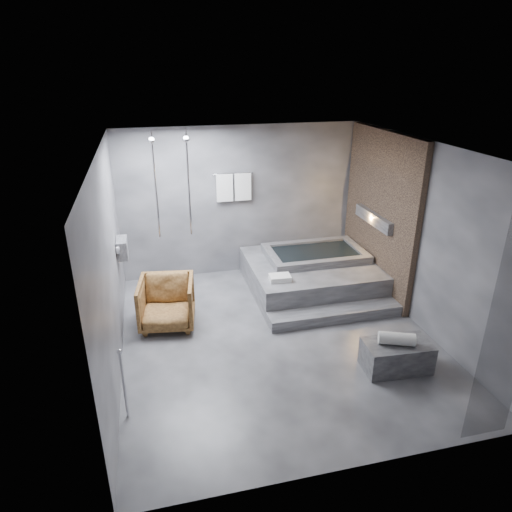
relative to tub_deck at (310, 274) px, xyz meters
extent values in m
plane|color=#323235|center=(-1.05, -1.45, -0.25)|extent=(5.00, 5.00, 0.00)
cube|color=#545457|center=(-1.05, -1.45, 2.55)|extent=(4.50, 5.00, 0.04)
cube|color=#3E3E43|center=(-1.05, 1.05, 1.15)|extent=(4.50, 0.04, 2.80)
cube|color=#3E3E43|center=(-1.05, -3.95, 1.15)|extent=(4.50, 0.04, 2.80)
cube|color=#3E3E43|center=(-3.30, -1.45, 1.15)|extent=(0.04, 5.00, 2.80)
cube|color=#3E3E43|center=(1.20, -1.45, 1.15)|extent=(0.04, 5.00, 2.80)
cube|color=#85674E|center=(1.14, -0.20, 1.15)|extent=(0.10, 2.40, 2.78)
cube|color=#FF9938|center=(1.06, -0.20, 1.05)|extent=(0.14, 1.20, 0.20)
cube|color=gray|center=(-3.21, -0.05, 0.85)|extent=(0.16, 0.42, 0.30)
imported|color=beige|center=(-3.20, -0.15, 0.80)|extent=(0.08, 0.08, 0.21)
imported|color=beige|center=(-3.20, 0.05, 0.78)|extent=(0.07, 0.07, 0.15)
cylinder|color=silver|center=(-2.05, 0.60, 1.65)|extent=(0.04, 0.04, 1.80)
cylinder|color=silver|center=(-2.60, 0.60, 1.65)|extent=(0.04, 0.04, 1.80)
cylinder|color=silver|center=(-1.20, 0.99, 1.70)|extent=(0.75, 0.02, 0.02)
cube|color=white|center=(-1.37, 0.97, 1.45)|extent=(0.30, 0.06, 0.50)
cube|color=white|center=(-1.03, 0.97, 1.45)|extent=(0.30, 0.06, 0.50)
cylinder|color=silver|center=(-3.20, -2.65, 0.20)|extent=(0.04, 0.04, 0.90)
cube|color=black|center=(0.60, -3.90, 1.10)|extent=(0.55, 0.01, 2.60)
cube|color=#38383B|center=(0.00, 0.00, 0.00)|extent=(2.20, 2.00, 0.50)
cube|color=#38383B|center=(0.00, -1.18, -0.16)|extent=(2.20, 0.36, 0.18)
cube|color=#2E2E30|center=(0.29, -2.56, -0.05)|extent=(0.91, 0.54, 0.40)
imported|color=#462A11|center=(-2.61, -0.71, 0.13)|extent=(0.93, 0.95, 0.77)
cylinder|color=silver|center=(0.25, -2.57, 0.23)|extent=(0.49, 0.33, 0.17)
cube|color=silver|center=(-0.76, -0.59, 0.30)|extent=(0.36, 0.27, 0.09)
camera|label=1|loc=(-2.74, -7.05, 3.56)|focal=32.00mm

